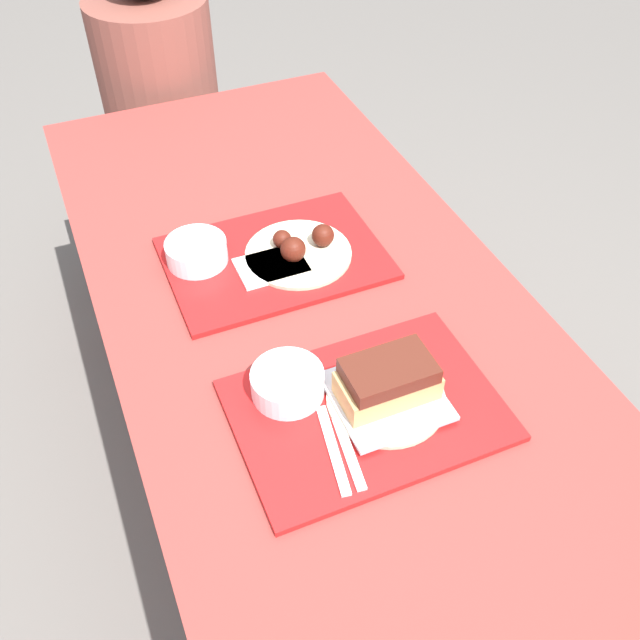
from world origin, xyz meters
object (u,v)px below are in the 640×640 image
object	(u,v)px
tray_near	(366,410)
person_seated_across	(157,73)
bowl_coleslaw_near	(287,382)
brisket_sandwich_plate	(387,386)
wings_plate_far	(300,249)
tray_far	(275,258)
bowl_coleslaw_far	(196,250)

from	to	relation	value
tray_near	person_seated_across	bearing A→B (deg)	90.89
bowl_coleslaw_near	person_seated_across	size ratio (longest dim) A/B	0.17
brisket_sandwich_plate	wings_plate_far	distance (m)	0.41
tray_far	brisket_sandwich_plate	world-z (taller)	brisket_sandwich_plate
tray_near	wings_plate_far	xyz separation A→B (m)	(0.04, 0.41, 0.02)
tray_near	wings_plate_far	bearing A→B (deg)	83.78
bowl_coleslaw_near	brisket_sandwich_plate	size ratio (longest dim) A/B	0.62
tray_far	person_seated_across	bearing A→B (deg)	91.03
person_seated_across	tray_near	bearing A→B (deg)	-89.11
brisket_sandwich_plate	person_seated_across	world-z (taller)	person_seated_across
tray_near	person_seated_across	world-z (taller)	person_seated_across
tray_near	brisket_sandwich_plate	bearing A→B (deg)	2.15
bowl_coleslaw_near	person_seated_across	distance (m)	1.31
bowl_coleslaw_near	brisket_sandwich_plate	bearing A→B (deg)	-29.01
brisket_sandwich_plate	person_seated_across	size ratio (longest dim) A/B	0.28
bowl_coleslaw_far	tray_near	bearing A→B (deg)	-72.07
tray_far	person_seated_across	world-z (taller)	person_seated_across
tray_far	person_seated_across	xyz separation A→B (m)	(-0.02, 0.96, -0.03)
bowl_coleslaw_near	brisket_sandwich_plate	xyz separation A→B (m)	(0.14, -0.08, 0.01)
tray_near	person_seated_across	size ratio (longest dim) A/B	0.62
wings_plate_far	person_seated_across	distance (m)	0.98
person_seated_across	bowl_coleslaw_near	bearing A→B (deg)	-93.77
tray_far	brisket_sandwich_plate	xyz separation A→B (m)	(0.04, -0.42, 0.04)
tray_far	wings_plate_far	size ratio (longest dim) A/B	2.00
tray_far	bowl_coleslaw_near	bearing A→B (deg)	-106.70
brisket_sandwich_plate	person_seated_across	distance (m)	1.38
bowl_coleslaw_far	person_seated_across	bearing A→B (deg)	81.82
bowl_coleslaw_near	wings_plate_far	size ratio (longest dim) A/B	0.57
bowl_coleslaw_far	wings_plate_far	xyz separation A→B (m)	(0.20, -0.06, -0.01)
brisket_sandwich_plate	wings_plate_far	xyz separation A→B (m)	(0.01, 0.41, -0.02)
bowl_coleslaw_far	brisket_sandwich_plate	bearing A→B (deg)	-68.13
bowl_coleslaw_near	wings_plate_far	distance (m)	0.36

